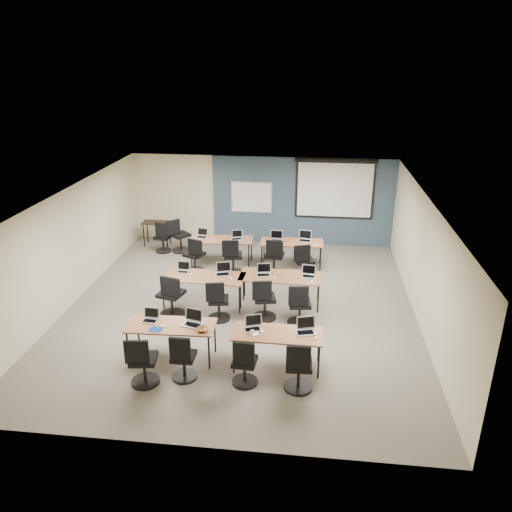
# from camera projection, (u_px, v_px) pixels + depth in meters

# --- Properties ---
(floor) EXTENTS (8.00, 9.00, 0.02)m
(floor) POSITION_uv_depth(u_px,v_px,m) (241.00, 308.00, 11.69)
(floor) COLOR #6B6354
(floor) RESTS_ON ground
(ceiling) EXTENTS (8.00, 9.00, 0.02)m
(ceiling) POSITION_uv_depth(u_px,v_px,m) (240.00, 196.00, 10.68)
(ceiling) COLOR white
(ceiling) RESTS_ON ground
(wall_back) EXTENTS (8.00, 0.04, 2.70)m
(wall_back) POSITION_uv_depth(u_px,v_px,m) (262.00, 200.00, 15.33)
(wall_back) COLOR beige
(wall_back) RESTS_ON ground
(wall_front) EXTENTS (8.00, 0.04, 2.70)m
(wall_front) POSITION_uv_depth(u_px,v_px,m) (194.00, 372.00, 7.04)
(wall_front) COLOR beige
(wall_front) RESTS_ON ground
(wall_left) EXTENTS (0.04, 9.00, 2.70)m
(wall_left) POSITION_uv_depth(u_px,v_px,m) (71.00, 247.00, 11.62)
(wall_left) COLOR beige
(wall_left) RESTS_ON ground
(wall_right) EXTENTS (0.04, 9.00, 2.70)m
(wall_right) POSITION_uv_depth(u_px,v_px,m) (424.00, 262.00, 10.75)
(wall_right) COLOR beige
(wall_right) RESTS_ON ground
(blue_accent_panel) EXTENTS (5.50, 0.04, 2.70)m
(blue_accent_panel) POSITION_uv_depth(u_px,v_px,m) (302.00, 202.00, 15.16)
(blue_accent_panel) COLOR #3D5977
(blue_accent_panel) RESTS_ON wall_back
(whiteboard) EXTENTS (1.28, 0.03, 0.98)m
(whiteboard) POSITION_uv_depth(u_px,v_px,m) (252.00, 197.00, 15.25)
(whiteboard) COLOR silver
(whiteboard) RESTS_ON wall_back
(projector_screen) EXTENTS (2.40, 0.10, 1.82)m
(projector_screen) POSITION_uv_depth(u_px,v_px,m) (335.00, 186.00, 14.80)
(projector_screen) COLOR black
(projector_screen) RESTS_ON wall_back
(training_table_front_left) EXTENTS (1.69, 0.70, 0.73)m
(training_table_front_left) POSITION_uv_depth(u_px,v_px,m) (171.00, 327.00, 9.52)
(training_table_front_left) COLOR #9B7041
(training_table_front_left) RESTS_ON floor
(training_table_front_right) EXTENTS (1.68, 0.70, 0.73)m
(training_table_front_right) POSITION_uv_depth(u_px,v_px,m) (277.00, 335.00, 9.24)
(training_table_front_right) COLOR brown
(training_table_front_right) RESTS_ON floor
(training_table_mid_left) EXTENTS (1.91, 0.79, 0.73)m
(training_table_mid_left) POSITION_uv_depth(u_px,v_px,m) (203.00, 278.00, 11.61)
(training_table_mid_left) COLOR #A77540
(training_table_mid_left) RESTS_ON floor
(training_table_mid_right) EXTENTS (1.91, 0.79, 0.73)m
(training_table_mid_right) POSITION_uv_depth(u_px,v_px,m) (280.00, 277.00, 11.62)
(training_table_mid_right) COLOR #9F6636
(training_table_mid_right) RESTS_ON floor
(training_table_back_left) EXTENTS (1.73, 0.72, 0.73)m
(training_table_back_left) POSITION_uv_depth(u_px,v_px,m) (222.00, 241.00, 13.93)
(training_table_back_left) COLOR brown
(training_table_back_left) RESTS_ON floor
(training_table_back_right) EXTENTS (1.72, 0.72, 0.73)m
(training_table_back_right) POSITION_uv_depth(u_px,v_px,m) (292.00, 243.00, 13.73)
(training_table_back_right) COLOR olive
(training_table_back_right) RESTS_ON floor
(laptop_0) EXTENTS (0.30, 0.26, 0.23)m
(laptop_0) POSITION_uv_depth(u_px,v_px,m) (151.00, 318.00, 9.65)
(laptop_0) COLOR silver
(laptop_0) RESTS_ON training_table_front_left
(mouse_0) EXTENTS (0.07, 0.10, 0.04)m
(mouse_0) POSITION_uv_depth(u_px,v_px,m) (163.00, 326.00, 9.45)
(mouse_0) COLOR white
(mouse_0) RESTS_ON training_table_front_left
(task_chair_0) EXTENTS (0.52, 0.52, 1.00)m
(task_chair_0) POSITION_uv_depth(u_px,v_px,m) (142.00, 365.00, 8.83)
(task_chair_0) COLOR black
(task_chair_0) RESTS_ON floor
(laptop_1) EXTENTS (0.36, 0.31, 0.27)m
(laptop_1) POSITION_uv_depth(u_px,v_px,m) (193.00, 321.00, 9.52)
(laptop_1) COLOR #B7B6BD
(laptop_1) RESTS_ON training_table_front_left
(mouse_1) EXTENTS (0.06, 0.10, 0.03)m
(mouse_1) POSITION_uv_depth(u_px,v_px,m) (206.00, 328.00, 9.37)
(mouse_1) COLOR white
(mouse_1) RESTS_ON training_table_front_left
(task_chair_1) EXTENTS (0.47, 0.47, 0.95)m
(task_chair_1) POSITION_uv_depth(u_px,v_px,m) (183.00, 361.00, 8.98)
(task_chair_1) COLOR black
(task_chair_1) RESTS_ON floor
(laptop_2) EXTENTS (0.32, 0.27, 0.24)m
(laptop_2) POSITION_uv_depth(u_px,v_px,m) (253.00, 326.00, 9.36)
(laptop_2) COLOR #B5B6BB
(laptop_2) RESTS_ON training_table_front_right
(mouse_2) EXTENTS (0.09, 0.12, 0.04)m
(mouse_2) POSITION_uv_depth(u_px,v_px,m) (262.00, 331.00, 9.27)
(mouse_2) COLOR white
(mouse_2) RESTS_ON training_table_front_right
(task_chair_2) EXTENTS (0.47, 0.47, 0.96)m
(task_chair_2) POSITION_uv_depth(u_px,v_px,m) (244.00, 366.00, 8.83)
(task_chair_2) COLOR black
(task_chair_2) RESTS_ON floor
(laptop_3) EXTENTS (0.35, 0.30, 0.27)m
(laptop_3) POSITION_uv_depth(u_px,v_px,m) (306.00, 328.00, 9.25)
(laptop_3) COLOR #B3B3B3
(laptop_3) RESTS_ON training_table_front_right
(mouse_3) EXTENTS (0.07, 0.10, 0.03)m
(mouse_3) POSITION_uv_depth(u_px,v_px,m) (316.00, 338.00, 9.05)
(mouse_3) COLOR white
(mouse_3) RESTS_ON training_table_front_right
(task_chair_3) EXTENTS (0.52, 0.52, 1.00)m
(task_chair_3) POSITION_uv_depth(u_px,v_px,m) (298.00, 370.00, 8.68)
(task_chair_3) COLOR black
(task_chair_3) RESTS_ON floor
(laptop_4) EXTENTS (0.30, 0.25, 0.23)m
(laptop_4) POSITION_uv_depth(u_px,v_px,m) (183.00, 269.00, 11.81)
(laptop_4) COLOR #B2B3B6
(laptop_4) RESTS_ON training_table_mid_left
(mouse_4) EXTENTS (0.08, 0.12, 0.04)m
(mouse_4) POSITION_uv_depth(u_px,v_px,m) (191.00, 274.00, 11.66)
(mouse_4) COLOR white
(mouse_4) RESTS_ON training_table_mid_left
(task_chair_4) EXTENTS (0.58, 0.58, 1.05)m
(task_chair_4) POSITION_uv_depth(u_px,v_px,m) (171.00, 299.00, 11.13)
(task_chair_4) COLOR black
(task_chair_4) RESTS_ON floor
(laptop_5) EXTENTS (0.35, 0.30, 0.27)m
(laptop_5) POSITION_uv_depth(u_px,v_px,m) (223.00, 271.00, 11.69)
(laptop_5) COLOR silver
(laptop_5) RESTS_ON training_table_mid_left
(mouse_5) EXTENTS (0.09, 0.11, 0.04)m
(mouse_5) POSITION_uv_depth(u_px,v_px,m) (231.00, 278.00, 11.47)
(mouse_5) COLOR white
(mouse_5) RESTS_ON training_table_mid_left
(task_chair_5) EXTENTS (0.50, 0.50, 0.98)m
(task_chair_5) POSITION_uv_depth(u_px,v_px,m) (218.00, 304.00, 11.00)
(task_chair_5) COLOR black
(task_chair_5) RESTS_ON floor
(laptop_6) EXTENTS (0.33, 0.28, 0.25)m
(laptop_6) POSITION_uv_depth(u_px,v_px,m) (264.00, 272.00, 11.65)
(laptop_6) COLOR #A6A6AB
(laptop_6) RESTS_ON training_table_mid_right
(mouse_6) EXTENTS (0.06, 0.10, 0.03)m
(mouse_6) POSITION_uv_depth(u_px,v_px,m) (275.00, 278.00, 11.48)
(mouse_6) COLOR white
(mouse_6) RESTS_ON training_table_mid_right
(task_chair_6) EXTENTS (0.52, 0.52, 1.00)m
(task_chair_6) POSITION_uv_depth(u_px,v_px,m) (264.00, 303.00, 11.04)
(task_chair_6) COLOR black
(task_chair_6) RESTS_ON floor
(laptop_7) EXTENTS (0.32, 0.27, 0.24)m
(laptop_7) POSITION_uv_depth(u_px,v_px,m) (309.00, 274.00, 11.57)
(laptop_7) COLOR #B9B9C5
(laptop_7) RESTS_ON training_table_mid_right
(mouse_7) EXTENTS (0.08, 0.11, 0.04)m
(mouse_7) POSITION_uv_depth(u_px,v_px,m) (312.00, 282.00, 11.27)
(mouse_7) COLOR white
(mouse_7) RESTS_ON training_table_mid_right
(task_chair_7) EXTENTS (0.53, 0.53, 1.01)m
(task_chair_7) POSITION_uv_depth(u_px,v_px,m) (299.00, 308.00, 10.79)
(task_chair_7) COLOR black
(task_chair_7) RESTS_ON floor
(laptop_8) EXTENTS (0.31, 0.27, 0.24)m
(laptop_8) POSITION_uv_depth(u_px,v_px,m) (202.00, 235.00, 14.06)
(laptop_8) COLOR #BDBDBD
(laptop_8) RESTS_ON training_table_back_left
(mouse_8) EXTENTS (0.06, 0.09, 0.03)m
(mouse_8) POSITION_uv_depth(u_px,v_px,m) (207.00, 239.00, 13.92)
(mouse_8) COLOR white
(mouse_8) RESTS_ON training_table_back_left
(task_chair_8) EXTENTS (0.56, 0.53, 1.01)m
(task_chair_8) POSITION_uv_depth(u_px,v_px,m) (195.00, 258.00, 13.43)
(task_chair_8) COLOR black
(task_chair_8) RESTS_ON floor
(laptop_9) EXTENTS (0.30, 0.26, 0.23)m
(laptop_9) POSITION_uv_depth(u_px,v_px,m) (237.00, 237.00, 13.91)
(laptop_9) COLOR #ACACBA
(laptop_9) RESTS_ON training_table_back_left
(mouse_9) EXTENTS (0.07, 0.10, 0.03)m
(mouse_9) POSITION_uv_depth(u_px,v_px,m) (239.00, 240.00, 13.79)
(mouse_9) COLOR white
(mouse_9) RESTS_ON training_table_back_left
(task_chair_9) EXTENTS (0.55, 0.55, 1.02)m
(task_chair_9) POSITION_uv_depth(u_px,v_px,m) (233.00, 259.00, 13.33)
(task_chair_9) COLOR black
(task_chair_9) RESTS_ON floor
(laptop_10) EXTENTS (0.35, 0.29, 0.26)m
(laptop_10) POSITION_uv_depth(u_px,v_px,m) (276.00, 238.00, 13.80)
(laptop_10) COLOR silver
(laptop_10) RESTS_ON training_table_back_right
(mouse_10) EXTENTS (0.06, 0.09, 0.03)m
(mouse_10) POSITION_uv_depth(u_px,v_px,m) (282.00, 242.00, 13.66)
(mouse_10) COLOR white
(mouse_10) RESTS_ON training_table_back_right
(task_chair_10) EXTENTS (0.56, 0.56, 1.03)m
(task_chair_10) POSITION_uv_depth(u_px,v_px,m) (274.00, 260.00, 13.31)
(task_chair_10) COLOR black
(task_chair_10) RESTS_ON floor
(laptop_11) EXTENTS (0.35, 0.30, 0.27)m
(laptop_11) POSITION_uv_depth(u_px,v_px,m) (305.00, 238.00, 13.80)
(laptop_11) COLOR silver
(laptop_11) RESTS_ON training_table_back_right
(mouse_11) EXTENTS (0.07, 0.10, 0.03)m
(mouse_11) POSITION_uv_depth(u_px,v_px,m) (316.00, 245.00, 13.46)
(mouse_11) COLOR white
(mouse_11) RESTS_ON training_table_back_right
(task_chair_11) EXTENTS (0.55, 0.53, 1.01)m
(task_chair_11) POSITION_uv_depth(u_px,v_px,m) (304.00, 264.00, 13.03)
(task_chair_11) COLOR black
(task_chair_11) RESTS_ON floor
(blue_mousepad) EXTENTS (0.27, 0.24, 0.01)m
(blue_mousepad) POSITION_uv_depth(u_px,v_px,m) (156.00, 329.00, 9.34)
(blue_mousepad) COLOR navy
(blue_mousepad) RESTS_ON training_table_front_left
(snack_bowl) EXTENTS (0.21, 0.21, 0.05)m
(snack_bowl) POSITION_uv_depth(u_px,v_px,m) (202.00, 330.00, 9.29)
(snack_bowl) COLOR olive
(snack_bowl) RESTS_ON training_table_front_left
(snack_plate) EXTENTS (0.18, 0.18, 0.01)m
(snack_plate) POSITION_uv_depth(u_px,v_px,m) (254.00, 334.00, 9.18)
(snack_plate) COLOR white
(snack_plate) RESTS_ON training_table_front_right
(coffee_cup) EXTENTS (0.08, 0.08, 0.06)m
(coffee_cup) POSITION_uv_depth(u_px,v_px,m) (252.00, 333.00, 9.16)
(coffee_cup) COLOR white
(coffee_cup) RESTS_ON snack_plate
(utility_table) EXTENTS (0.85, 0.47, 0.75)m
(utility_table) POSITION_uv_depth(u_px,v_px,m) (156.00, 225.00, 15.30)
(utility_table) COLOR black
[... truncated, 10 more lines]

